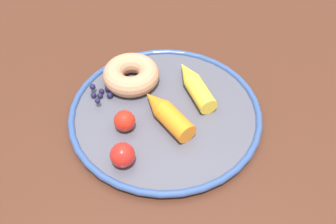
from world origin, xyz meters
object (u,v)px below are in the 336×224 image
at_px(tomato_mid, 125,121).
at_px(plate, 168,113).
at_px(carrot_orange, 166,113).
at_px(carrot_yellow, 194,85).
at_px(donut, 131,75).
at_px(blueberry_pile, 101,93).
at_px(dining_table, 166,143).
at_px(tomato_near, 122,155).

bearing_deg(tomato_mid, plate, -61.12).
xyz_separation_m(carrot_orange, carrot_yellow, (0.07, -0.05, -0.00)).
distance_m(donut, blueberry_pile, 0.07).
bearing_deg(carrot_orange, carrot_yellow, -33.55).
bearing_deg(dining_table, tomato_near, 152.72).
distance_m(plate, donut, 0.11).
xyz_separation_m(carrot_yellow, donut, (0.02, 0.12, 0.00)).
relative_size(carrot_orange, carrot_yellow, 0.91).
distance_m(dining_table, tomato_near, 0.18).
distance_m(carrot_yellow, tomato_mid, 0.15).
bearing_deg(plate, blueberry_pile, 74.24).
bearing_deg(carrot_yellow, tomato_near, 145.75).
height_order(carrot_yellow, tomato_mid, tomato_mid).
height_order(carrot_orange, blueberry_pile, carrot_orange).
bearing_deg(tomato_near, donut, 1.90).
bearing_deg(donut, blueberry_pile, 126.76).
relative_size(carrot_yellow, donut, 1.20).
bearing_deg(donut, dining_table, -134.01).
bearing_deg(tomato_near, blueberry_pile, 21.71).
relative_size(dining_table, tomato_mid, 28.21).
relative_size(carrot_orange, tomato_near, 2.88).
bearing_deg(carrot_orange, tomato_near, 145.19).
bearing_deg(carrot_yellow, blueberry_pile, 96.67).
bearing_deg(tomato_mid, tomato_near, -175.74).
distance_m(dining_table, tomato_mid, 0.15).
bearing_deg(dining_table, plate, -150.56).
bearing_deg(blueberry_pile, carrot_orange, -113.70).
xyz_separation_m(plate, tomato_mid, (-0.04, 0.07, 0.02)).
xyz_separation_m(carrot_yellow, tomato_near, (-0.17, 0.11, 0.00)).
distance_m(plate, tomato_mid, 0.09).
xyz_separation_m(carrot_orange, blueberry_pile, (0.05, 0.12, -0.01)).
relative_size(dining_table, plate, 3.02).
xyz_separation_m(blueberry_pile, tomato_near, (-0.15, -0.06, 0.01)).
bearing_deg(plate, donut, 44.44).
relative_size(dining_table, carrot_yellow, 8.14).
height_order(blueberry_pile, tomato_near, tomato_near).
distance_m(plate, carrot_yellow, 0.08).
height_order(dining_table, tomato_near, tomato_near).
bearing_deg(plate, tomato_mid, 118.88).
height_order(carrot_orange, donut, donut).
distance_m(plate, carrot_orange, 0.03).
height_order(plate, carrot_yellow, carrot_yellow).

